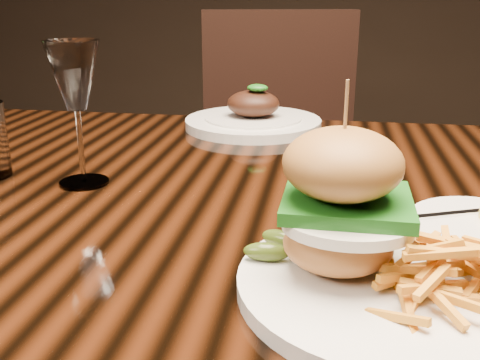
# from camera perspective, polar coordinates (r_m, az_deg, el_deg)

# --- Properties ---
(dining_table) EXTENTS (1.60, 0.90, 0.75)m
(dining_table) POSITION_cam_1_polar(r_m,az_deg,el_deg) (0.77, 5.38, -6.72)
(dining_table) COLOR black
(dining_table) RESTS_ON ground
(burger_plate) EXTENTS (0.27, 0.27, 0.19)m
(burger_plate) POSITION_cam_1_polar(r_m,az_deg,el_deg) (0.50, 14.23, -6.31)
(burger_plate) COLOR silver
(burger_plate) RESTS_ON dining_table
(ramekin) EXTENTS (0.08, 0.08, 0.03)m
(ramekin) POSITION_cam_1_polar(r_m,az_deg,el_deg) (0.72, 11.13, -1.03)
(ramekin) COLOR silver
(ramekin) RESTS_ON dining_table
(wine_glass) EXTENTS (0.07, 0.07, 0.19)m
(wine_glass) POSITION_cam_1_polar(r_m,az_deg,el_deg) (0.77, -16.46, 9.68)
(wine_glass) COLOR white
(wine_glass) RESTS_ON dining_table
(far_dish) EXTENTS (0.26, 0.26, 0.09)m
(far_dish) POSITION_cam_1_polar(r_m,az_deg,el_deg) (1.09, 1.34, 6.18)
(far_dish) COLOR silver
(far_dish) RESTS_ON dining_table
(chair_far) EXTENTS (0.55, 0.55, 0.95)m
(chair_far) POSITION_cam_1_polar(r_m,az_deg,el_deg) (1.66, 4.33, 2.39)
(chair_far) COLOR black
(chair_far) RESTS_ON ground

